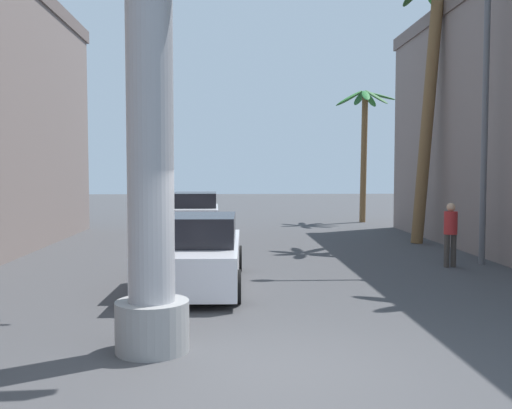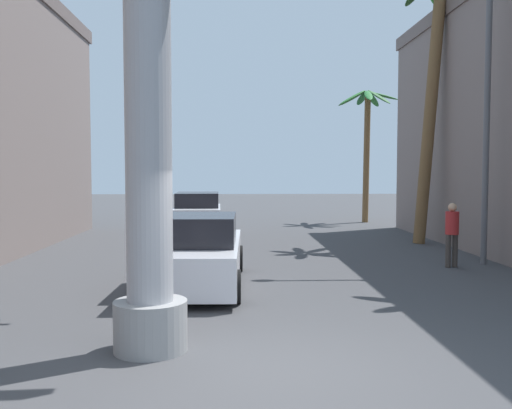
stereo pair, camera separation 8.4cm
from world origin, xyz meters
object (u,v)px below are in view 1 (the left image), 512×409
Objects in this scene: car_far at (195,212)px; pedestrian_mid_right at (450,230)px; traffic_light_mast at (8,74)px; palm_tree_far_right at (364,130)px; car_lead at (194,254)px; palm_tree_mid_right at (427,85)px; street_lamp at (470,94)px.

car_far is 12.14m from pedestrian_mid_right.
palm_tree_far_right reaches higher than traffic_light_mast.
traffic_light_mast is 1.23× the size of car_lead.
palm_tree_mid_right is 6.63m from pedestrian_mid_right.
car_lead is at bearing -137.12° from palm_tree_mid_right.
palm_tree_far_right is (7.92, 3.03, 3.72)m from car_far.
car_lead is 11.97m from car_far.
car_far is 0.49× the size of palm_tree_mid_right.
street_lamp is at bearing -50.52° from car_far.
palm_tree_far_right reaches higher than pedestrian_mid_right.
palm_tree_mid_right reaches higher than car_lead.
traffic_light_mast is 1.38× the size of car_far.
palm_tree_mid_right reaches higher than traffic_light_mast.
street_lamp is 1.49× the size of car_lead.
car_lead is 0.54× the size of palm_tree_mid_right.
palm_tree_mid_right reaches higher than street_lamp.
traffic_light_mast reaches higher than car_far.
traffic_light_mast is at bearing -159.34° from car_lead.
palm_tree_mid_right is at bearing 77.96° from pedestrian_mid_right.
street_lamp reaches higher than car_far.
pedestrian_mid_right is at bearing -54.05° from car_far.
palm_tree_mid_right is (7.49, 6.96, 4.70)m from car_lead.
palm_tree_mid_right is at bearing 37.14° from traffic_light_mast.
palm_tree_far_right is at bearing 91.67° from palm_tree_mid_right.
traffic_light_mast reaches higher than car_lead.
car_far is (2.70, 13.22, -3.56)m from traffic_light_mast.
car_lead is at bearing -161.78° from pedestrian_mid_right.
car_lead is 6.81m from pedestrian_mid_right.
car_lead is at bearing -160.11° from street_lamp.
palm_tree_mid_right is 1.43× the size of palm_tree_far_right.
palm_tree_far_right is (-0.23, 8.02, -0.95)m from palm_tree_mid_right.
car_lead is 11.25m from palm_tree_mid_right.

